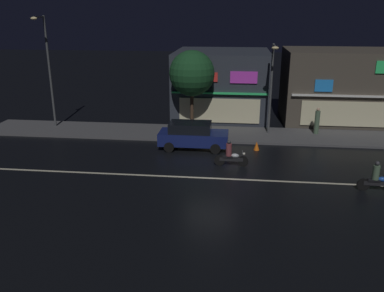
{
  "coord_description": "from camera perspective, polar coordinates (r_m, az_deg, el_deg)",
  "views": [
    {
      "loc": [
        1.26,
        -19.16,
        8.17
      ],
      "look_at": [
        -1.13,
        1.87,
        1.1
      ],
      "focal_mm": 37.6,
      "sensor_mm": 36.0,
      "label": 1
    }
  ],
  "objects": [
    {
      "name": "ground_plane",
      "position": [
        20.86,
        2.51,
        -4.59
      ],
      "size": [
        140.0,
        140.0,
        0.0
      ],
      "primitive_type": "plane",
      "color": "black"
    },
    {
      "name": "lane_divider_stripe",
      "position": [
        20.86,
        2.51,
        -4.57
      ],
      "size": [
        31.56,
        0.16,
        0.01
      ],
      "primitive_type": "cube",
      "color": "beige",
      "rests_on": "ground"
    },
    {
      "name": "sidewalk_far",
      "position": [
        28.15,
        3.64,
        1.72
      ],
      "size": [
        33.22,
        3.75,
        0.14
      ],
      "primitive_type": "cube",
      "color": "#4C4C4F",
      "rests_on": "ground"
    },
    {
      "name": "storefront_left_block",
      "position": [
        33.46,
        21.68,
        7.86
      ],
      "size": [
        10.23,
        6.25,
        5.5
      ],
      "color": "#4C443A",
      "rests_on": "ground"
    },
    {
      "name": "storefront_center_block",
      "position": [
        33.03,
        4.25,
        8.76
      ],
      "size": [
        7.37,
        7.63,
        5.26
      ],
      "color": "#2D333D",
      "rests_on": "ground"
    },
    {
      "name": "streetlamp_west",
      "position": [
        30.51,
        -19.81,
        10.89
      ],
      "size": [
        0.44,
        1.64,
        7.82
      ],
      "color": "#47494C",
      "rests_on": "sidewalk_far"
    },
    {
      "name": "streetlamp_mid",
      "position": [
        27.64,
        11.23,
        9.03
      ],
      "size": [
        0.44,
        1.64,
        6.09
      ],
      "color": "#47494C",
      "rests_on": "sidewalk_far"
    },
    {
      "name": "pedestrian_on_sidewalk",
      "position": [
        29.02,
        17.31,
        3.32
      ],
      "size": [
        0.33,
        0.33,
        1.83
      ],
      "rotation": [
        0.0,
        0.0,
        6.17
      ],
      "color": "#4C664C",
      "rests_on": "sidewalk_far"
    },
    {
      "name": "street_tree",
      "position": [
        28.1,
        -0.02,
        10.25
      ],
      "size": [
        3.15,
        3.15,
        5.6
      ],
      "color": "#473323",
      "rests_on": "sidewalk_far"
    },
    {
      "name": "parked_car_near_kerb",
      "position": [
        25.1,
        0.1,
        1.57
      ],
      "size": [
        4.3,
        1.98,
        1.67
      ],
      "color": "navy",
      "rests_on": "ground"
    },
    {
      "name": "motorcycle_lead",
      "position": [
        22.35,
        5.48,
        -1.31
      ],
      "size": [
        1.9,
        0.6,
        1.52
      ],
      "rotation": [
        0.0,
        0.0,
        -0.09
      ],
      "color": "black",
      "rests_on": "ground"
    },
    {
      "name": "motorcycle_following",
      "position": [
        21.11,
        24.79,
        -4.24
      ],
      "size": [
        1.9,
        0.6,
        1.52
      ],
      "rotation": [
        0.0,
        0.0,
        3.2
      ],
      "color": "black",
      "rests_on": "ground"
    },
    {
      "name": "traffic_cone",
      "position": [
        25.27,
        9.15,
        0.03
      ],
      "size": [
        0.36,
        0.36,
        0.55
      ],
      "primitive_type": "cone",
      "color": "orange",
      "rests_on": "ground"
    }
  ]
}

